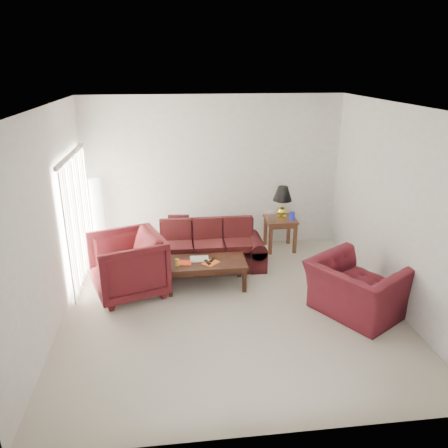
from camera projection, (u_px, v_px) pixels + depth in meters
name	position (u px, v px, depth m)	size (l,w,h in m)	color
floor	(231.00, 307.00, 6.74)	(5.00, 5.00, 0.00)	beige
blinds	(78.00, 219.00, 7.30)	(0.10, 2.00, 2.16)	silver
sofa	(208.00, 246.00, 7.91)	(2.03, 0.88, 0.83)	black
throw_pillow	(179.00, 225.00, 8.23)	(0.39, 0.11, 0.39)	black
end_table	(280.00, 234.00, 8.74)	(0.60, 0.60, 0.65)	#462818
table_lamp	(282.00, 202.00, 8.58)	(0.38, 0.38, 0.63)	gold
clock	(272.00, 217.00, 8.47)	(0.14, 0.05, 0.14)	#B8B9BD
blue_canister	(292.00, 216.00, 8.49)	(0.10, 0.10, 0.17)	#191FA5
picture_frame	(271.00, 211.00, 8.76)	(0.14, 0.02, 0.17)	silver
floor_lamp	(98.00, 218.00, 8.27)	(0.25, 0.25, 1.56)	white
armchair_left	(128.00, 265.00, 6.97)	(1.07, 1.10, 1.00)	#461014
armchair_right	(357.00, 289.00, 6.44)	(1.25, 1.10, 0.82)	#491019
coffee_table	(206.00, 274.00, 7.29)	(1.31, 0.66, 0.46)	black
magazine_red	(184.00, 263.00, 7.13)	(0.25, 0.19, 0.01)	red
magazine_white	(199.00, 259.00, 7.27)	(0.31, 0.23, 0.02)	silver
magazine_orange	(211.00, 263.00, 7.13)	(0.26, 0.19, 0.01)	orange
remote_a	(207.00, 262.00, 7.11)	(0.05, 0.17, 0.02)	black
remote_b	(212.00, 260.00, 7.20)	(0.05, 0.15, 0.02)	black
yellow_glass	(177.00, 262.00, 7.03)	(0.07, 0.07, 0.12)	gold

